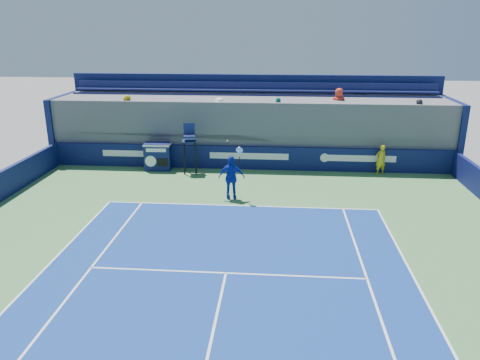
# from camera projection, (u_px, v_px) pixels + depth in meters

# --- Properties ---
(ball_person) EXTENTS (0.64, 0.52, 1.51)m
(ball_person) POSITION_uv_depth(u_px,v_px,m) (381.00, 160.00, 22.88)
(ball_person) COLOR gold
(ball_person) RESTS_ON apron
(back_hoarding) EXTENTS (20.40, 0.21, 1.20)m
(back_hoarding) POSITION_uv_depth(u_px,v_px,m) (249.00, 158.00, 23.79)
(back_hoarding) COLOR #0C1346
(back_hoarding) RESTS_ON ground
(match_clock) EXTENTS (1.35, 0.78, 1.40)m
(match_clock) POSITION_uv_depth(u_px,v_px,m) (158.00, 156.00, 23.64)
(match_clock) COLOR #0E1449
(match_clock) RESTS_ON ground
(umpire_chair) EXTENTS (0.81, 0.81, 2.48)m
(umpire_chair) POSITION_uv_depth(u_px,v_px,m) (190.00, 143.00, 22.94)
(umpire_chair) COLOR black
(umpire_chair) RESTS_ON ground
(tennis_player) EXTENTS (1.11, 0.50, 2.57)m
(tennis_player) POSITION_uv_depth(u_px,v_px,m) (232.00, 178.00, 19.55)
(tennis_player) COLOR #142CA6
(tennis_player) RESTS_ON apron
(stadium_seating) EXTENTS (21.00, 4.05, 4.40)m
(stadium_seating) POSITION_uv_depth(u_px,v_px,m) (251.00, 126.00, 25.34)
(stadium_seating) COLOR #58585D
(stadium_seating) RESTS_ON ground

